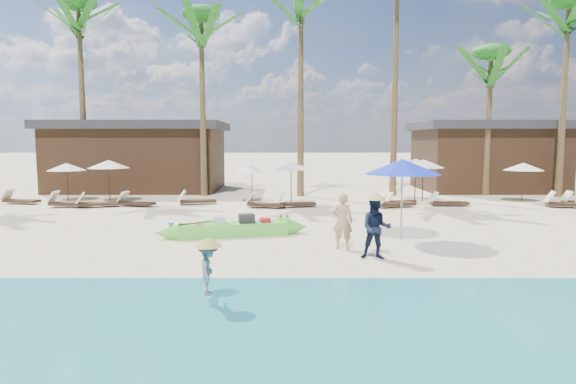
{
  "coord_description": "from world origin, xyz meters",
  "views": [
    {
      "loc": [
        1.45,
        -13.06,
        3.07
      ],
      "look_at": [
        1.44,
        2.0,
        1.49
      ],
      "focal_mm": 30.0,
      "sensor_mm": 36.0,
      "label": 1
    }
  ],
  "objects": [
    {
      "name": "resort_parasol_6",
      "position": [
        1.6,
        10.53,
        1.91
      ],
      "size": [
        2.05,
        2.05,
        2.11
      ],
      "color": "#372216",
      "rests_on": "ground"
    },
    {
      "name": "palm_5",
      "position": [
        7.45,
        14.38,
        10.82
      ],
      "size": [
        2.08,
        2.08,
        13.6
      ],
      "color": "brown",
      "rests_on": "ground"
    },
    {
      "name": "resort_parasol_5",
      "position": [
        -0.39,
        11.29,
        1.72
      ],
      "size": [
        1.86,
        1.86,
        1.91
      ],
      "color": "#372216",
      "rests_on": "ground"
    },
    {
      "name": "vendor_green",
      "position": [
        3.75,
        -0.67,
        0.82
      ],
      "size": [
        0.87,
        0.72,
        1.64
      ],
      "primitive_type": "imported",
      "rotation": [
        0.0,
        0.0,
        -0.14
      ],
      "color": "black",
      "rests_on": "ground"
    },
    {
      "name": "lounger_9_left",
      "position": [
        14.4,
        9.17,
        0.23
      ],
      "size": [
        2.08,
        1.14,
        0.68
      ],
      "rotation": [
        0.0,
        0.0,
        -0.28
      ],
      "color": "#372216",
      "rests_on": "ground"
    },
    {
      "name": "resort_parasol_7",
      "position": [
        7.55,
        9.93,
        2.04
      ],
      "size": [
        2.2,
        2.2,
        2.26
      ],
      "color": "#372216",
      "rests_on": "ground"
    },
    {
      "name": "pavilion_west",
      "position": [
        -8.0,
        17.5,
        2.19
      ],
      "size": [
        10.8,
        6.6,
        4.3
      ],
      "color": "#372216",
      "rests_on": "ground"
    },
    {
      "name": "palm_6",
      "position": [
        12.84,
        14.52,
        7.05
      ],
      "size": [
        2.08,
        2.08,
        8.51
      ],
      "color": "brown",
      "rests_on": "ground"
    },
    {
      "name": "palm_4",
      "position": [
        2.15,
        14.01,
        9.45
      ],
      "size": [
        2.08,
        2.08,
        11.7
      ],
      "color": "brown",
      "rests_on": "ground"
    },
    {
      "name": "lounger_7_right",
      "position": [
        6.85,
        10.32,
        0.18
      ],
      "size": [
        1.7,
        1.0,
        0.55
      ],
      "rotation": [
        0.0,
        0.0,
        0.33
      ],
      "color": "#372216",
      "rests_on": "ground"
    },
    {
      "name": "lounger_7_left",
      "position": [
        6.38,
        9.24,
        0.22
      ],
      "size": [
        2.0,
        1.16,
        0.65
      ],
      "rotation": [
        0.0,
        0.0,
        0.32
      ],
      "color": "#372216",
      "rests_on": "ground"
    },
    {
      "name": "wet_sand_strip",
      "position": [
        0.0,
        -5.0,
        0.0
      ],
      "size": [
        240.0,
        4.5,
        0.01
      ],
      "primitive_type": "cube",
      "color": "tan",
      "rests_on": "ground"
    },
    {
      "name": "resort_parasol_3",
      "position": [
        -9.97,
        11.66,
        1.78
      ],
      "size": [
        1.91,
        1.91,
        1.97
      ],
      "color": "#372216",
      "rests_on": "ground"
    },
    {
      "name": "resort_parasol_9",
      "position": [
        13.37,
        11.26,
        1.81
      ],
      "size": [
        1.95,
        1.95,
        2.01
      ],
      "color": "#372216",
      "rests_on": "ground"
    },
    {
      "name": "blue_umbrella",
      "position": [
        5.0,
        1.86,
        2.3
      ],
      "size": [
        2.36,
        2.36,
        2.54
      ],
      "color": "#99999E",
      "rests_on": "ground"
    },
    {
      "name": "lounger_5_left",
      "position": [
        -3.12,
        10.37,
        0.21
      ],
      "size": [
        1.93,
        1.04,
        0.63
      ],
      "rotation": [
        0.0,
        0.0,
        0.27
      ],
      "color": "#372216",
      "rests_on": "ground"
    },
    {
      "name": "resort_parasol_8",
      "position": [
        8.36,
        11.5,
        1.95
      ],
      "size": [
        2.1,
        2.1,
        2.16
      ],
      "color": "#372216",
      "rests_on": "ground"
    },
    {
      "name": "vendor_yellow",
      "position": [
        -0.06,
        -4.18,
        0.67
      ],
      "size": [
        0.42,
        0.67,
        0.99
      ],
      "primitive_type": "imported",
      "rotation": [
        0.0,
        0.0,
        1.65
      ],
      "color": "gray",
      "rests_on": "ground"
    },
    {
      "name": "green_canoe",
      "position": [
        -0.34,
        2.41,
        0.24
      ],
      "size": [
        5.53,
        1.65,
        0.71
      ],
      "rotation": [
        0.0,
        0.0,
        0.23
      ],
      "color": "#5CDC43",
      "rests_on": "ground"
    },
    {
      "name": "ground",
      "position": [
        0.0,
        0.0,
        0.0
      ],
      "size": [
        240.0,
        240.0,
        0.0
      ],
      "primitive_type": "plane",
      "color": "beige",
      "rests_on": "ground"
    },
    {
      "name": "lounger_3_right",
      "position": [
        -8.93,
        9.35,
        0.23
      ],
      "size": [
        2.01,
        0.7,
        0.67
      ],
      "rotation": [
        0.0,
        0.0,
        -0.04
      ],
      "color": "#372216",
      "rests_on": "ground"
    },
    {
      "name": "palm_3",
      "position": [
        -3.36,
        14.27,
        8.58
      ],
      "size": [
        2.08,
        2.08,
        10.52
      ],
      "color": "brown",
      "rests_on": "ground"
    },
    {
      "name": "pavilion_east",
      "position": [
        14.0,
        17.5,
        2.2
      ],
      "size": [
        8.8,
        6.6,
        4.3
      ],
      "color": "#372216",
      "rests_on": "ground"
    },
    {
      "name": "lounger_6_right",
      "position": [
        1.72,
        9.3,
        0.21
      ],
      "size": [
        1.9,
        0.91,
        0.62
      ],
      "rotation": [
        0.0,
        0.0,
        0.2
      ],
      "color": "#372216",
      "rests_on": "ground"
    },
    {
      "name": "palm_2",
      "position": [
        -10.45,
        15.08,
        9.18
      ],
      "size": [
        2.08,
        2.08,
        11.33
      ],
      "color": "brown",
      "rests_on": "ground"
    },
    {
      "name": "lounger_4_right",
      "position": [
        -5.87,
        9.65,
        0.21
      ],
      "size": [
        1.9,
        1.0,
        0.62
      ],
      "rotation": [
        0.0,
        0.0,
        -0.26
      ],
      "color": "#372216",
      "rests_on": "ground"
    },
    {
      "name": "lounger_4_left",
      "position": [
        -7.61,
        9.3,
        0.21
      ],
      "size": [
        1.94,
        1.12,
        0.63
      ],
      "rotation": [
        0.0,
        0.0,
        0.32
      ],
      "color": "#372216",
      "rests_on": "ground"
    },
    {
      "name": "palm_7",
      "position": [
        16.57,
        13.68,
        8.99
      ],
      "size": [
        2.08,
        2.08,
        11.08
      ],
      "color": "brown",
      "rests_on": "ground"
    },
    {
      "name": "lounger_8_left",
      "position": [
        9.03,
        9.76,
        0.2
      ],
      "size": [
        1.83,
        0.64,
        0.61
      ],
      "rotation": [
        0.0,
        0.0,
        -0.05
      ],
      "color": "#372216",
      "rests_on": "ground"
    },
    {
      "name": "lounger_6_left",
      "position": [
        0.32,
        9.11,
        0.21
      ],
      "size": [
        1.92,
        0.95,
        0.63
      ],
      "rotation": [
        0.0,
        0.0,
        -0.22
      ],
      "color": "#372216",
      "rests_on": "ground"
    },
    {
      "name": "lounger_3_left",
      "position": [
        -11.87,
        10.54,
        0.21
      ],
      "size": [
        1.95,
        0.95,
        0.64
      ],
      "rotation": [
        0.0,
        0.0,
        -0.21
      ],
      "color": "#372216",
      "rests_on": "ground"
    },
    {
      "name": "tourist",
      "position": [
        3.01,
        0.53,
        0.81
      ],
      "size": [
        0.66,
        0.5,
        1.62
      ],
      "primitive_type": "imported",
      "rotation": [
        0.0,
        0.0,
        2.93
      ],
      "color": "tan",
      "rests_on": "ground"
    },
    {
      "name": "resort_parasol_4",
      "position": [
        -7.71,
        11.44,
        1.93
      ],
      "size": [
        2.08,
        2.08,
        2.14
      ],
      "color": "#372216",
      "rests_on": "ground"
    }
  ]
}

